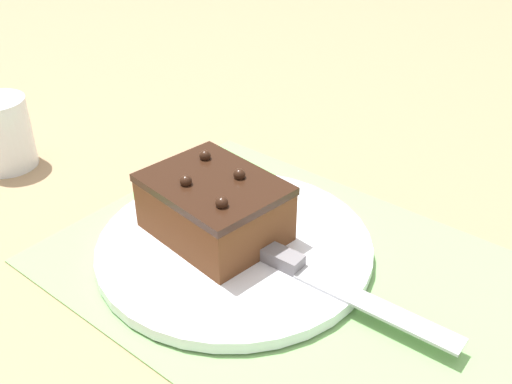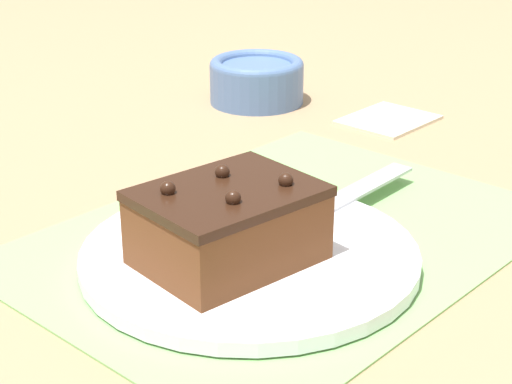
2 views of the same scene
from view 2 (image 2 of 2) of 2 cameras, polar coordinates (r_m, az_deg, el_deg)
name	(u,v)px [view 2 (image 2 of 2)]	position (r m, az deg, el deg)	size (l,w,h in m)	color
ground_plane	(284,238)	(0.76, 1.90, -3.09)	(3.00, 3.00, 0.00)	#9E7F5B
placemat_woven	(284,236)	(0.76, 1.90, -2.96)	(0.46, 0.34, 0.00)	#7AB266
cake_plate	(250,256)	(0.70, -0.42, -4.26)	(0.28, 0.28, 0.01)	white
chocolate_cake	(228,225)	(0.67, -1.87, -2.18)	(0.15, 0.12, 0.07)	brown
serving_knife	(310,212)	(0.76, 3.62, -1.34)	(0.23, 0.03, 0.01)	slate
small_bowl	(257,79)	(1.13, 0.05, 7.54)	(0.12, 0.12, 0.06)	#4C6B9E
folded_napkin	(388,118)	(1.07, 8.81, 4.88)	(0.11, 0.09, 0.01)	beige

